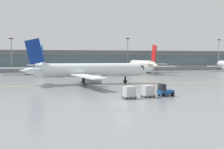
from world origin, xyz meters
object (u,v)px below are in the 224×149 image
Objects in this scene: gate_airplane_1 at (41,66)px; cargo_dolly_trailing at (129,92)px; cargo_dolly_lead at (148,91)px; apron_light_mast_3 at (219,53)px; apron_light_mast_1 at (12,54)px; baggage_tug at (165,91)px; gate_airplane_2 at (142,65)px; apron_light_mast_2 at (128,53)px; taxiing_regional_jet at (91,70)px.

gate_airplane_1 reaches higher than cargo_dolly_trailing.
apron_light_mast_3 reaches higher than cargo_dolly_lead.
apron_light_mast_1 is at bearing 38.56° from gate_airplane_1.
cargo_dolly_lead is 1.00× the size of cargo_dolly_trailing.
apron_light_mast_1 is (-34.65, 73.69, 7.02)m from baggage_tug.
apron_light_mast_3 is at bearing -86.60° from gate_airplane_1.
apron_light_mast_3 is (87.61, 12.90, 5.22)m from gate_airplane_1.
cargo_dolly_lead is 101.16m from apron_light_mast_3.
cargo_dolly_lead is at bearing -167.47° from gate_airplane_1.
apron_light_mast_3 is (46.82, 13.73, 5.12)m from gate_airplane_2.
cargo_dolly_lead is 0.15× the size of apron_light_mast_2.
taxiing_regional_jet reaches higher than baggage_tug.
apron_light_mast_2 is 48.42m from apron_light_mast_3.
apron_light_mast_1 is at bearing 106.68° from baggage_tug.
taxiing_regional_jet is at bearing 88.19° from cargo_dolly_trailing.
apron_light_mast_3 reaches higher than gate_airplane_1.
taxiing_regional_jet is 2.28× the size of apron_light_mast_1.
gate_airplane_2 is 2.33× the size of apron_light_mast_1.
apron_light_mast_3 reaches higher than taxiing_regional_jet.
gate_airplane_1 is at bearing -171.63° from apron_light_mast_3.
gate_airplane_1 is at bearing 99.00° from cargo_dolly_lead.
apron_light_mast_1 is 0.93× the size of apron_light_mast_2.
gate_airplane_2 is 54.83m from apron_light_mast_1.
baggage_tug is at bearing -0.00° from cargo_dolly_lead.
gate_airplane_2 reaches higher than baggage_tug.
gate_airplane_1 is 2.11× the size of apron_light_mast_3.
apron_light_mast_3 reaches higher than gate_airplane_2.
gate_airplane_1 is 2.12× the size of apron_light_mast_2.
cargo_dolly_lead is at bearing -0.00° from cargo_dolly_trailing.
gate_airplane_2 is at bearing 59.38° from cargo_dolly_trailing.
cargo_dolly_trailing is at bearing -133.76° from apron_light_mast_3.
taxiing_regional_jet is at bearing -63.90° from apron_light_mast_1.
taxiing_regional_jet is at bearing -166.20° from gate_airplane_1.
apron_light_mast_3 is (74.31, 52.05, 5.19)m from taxiing_regional_jet.
cargo_dolly_trailing is at bearing 180.00° from cargo_dolly_lead.
gate_airplane_1 is 41.36m from taxiing_regional_jet.
apron_light_mast_2 is (23.23, 76.12, 7.37)m from cargo_dolly_trailing.
apron_light_mast_2 reaches higher than gate_airplane_2.
apron_light_mast_2 is at bearing -75.06° from gate_airplane_1.
gate_airplane_1 reaches higher than baggage_tug.
baggage_tug is (22.53, -60.93, -2.36)m from gate_airplane_1.
apron_light_mast_2 is (51.34, 1.45, 0.51)m from apron_light_mast_1.
gate_airplane_2 is 49.05m from apron_light_mast_3.
cargo_dolly_lead is at bearing -72.38° from taxiing_regional_jet.
gate_airplane_2 reaches higher than cargo_dolly_trailing.
apron_light_mast_2 reaches higher than gate_airplane_1.
baggage_tug is 77.33m from apron_light_mast_2.
taxiing_regional_jet is at bearing 104.44° from baggage_tug.
gate_airplane_2 is at bearing 62.01° from cargo_dolly_lead.
cargo_dolly_lead is 3.42m from cargo_dolly_trailing.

